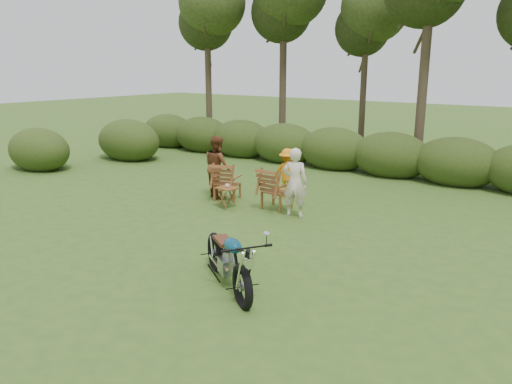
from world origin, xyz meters
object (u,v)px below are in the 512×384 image
Objects in this scene: adult_a at (294,216)px; child at (287,196)px; lawn_chair_left at (227,200)px; side_table at (227,198)px; cup at (227,186)px; adult_b at (218,196)px; lawn_chair_right at (277,209)px; motorcycle at (228,285)px.

child is (-1.10, 1.42, 0.00)m from adult_a.
side_table is at bearing 110.79° from lawn_chair_left.
side_table is 0.30m from cup.
cup is at bearing 169.81° from adult_b.
side_table reaches higher than lawn_chair_left.
cup is 1.83m from adult_a.
lawn_chair_right is 1.25m from side_table.
cup is 0.07× the size of adult_a.
child is (0.61, 1.79, -0.26)m from side_table.
adult_b is 1.86m from child.
motorcycle is at bearing 111.13° from lawn_chair_left.
lawn_chair_left is 8.89× the size of cup.
lawn_chair_right is 1.23m from child.
adult_b is (-0.41, 0.11, 0.00)m from lawn_chair_left.
side_table is at bearing 163.01° from motorcycle.
cup is (0.49, -0.59, 0.56)m from lawn_chair_left.
adult_b reaches higher than side_table.
lawn_chair_left is (-3.31, 4.04, 0.00)m from motorcycle.
motorcycle is 3.90× the size of side_table.
motorcycle is 4.47m from side_table.
lawn_chair_right is at bearing 147.29° from motorcycle.
lawn_chair_left is at bearing 129.00° from side_table.
child is at bearing 146.57° from motorcycle.
child is at bearing -66.67° from lawn_chair_right.
adult_b is (-0.90, 0.69, -0.56)m from cup.
motorcycle reaches higher than lawn_chair_left.
cup is (-2.82, 3.45, 0.56)m from motorcycle.
adult_a reaches higher than side_table.
lawn_chair_right is at bearing 31.89° from cup.
adult_a is (-1.12, 3.82, 0.00)m from motorcycle.
cup is 1.97m from child.
adult_b reaches higher than adult_a.
cup is 0.09× the size of child.
adult_a is (1.70, 0.36, -0.56)m from cup.
lawn_chair_left is 0.77× the size of child.
lawn_chair_left is (-1.52, -0.05, 0.00)m from lawn_chair_right.
side_table is at bearing 68.52° from child.
side_table is 4.63× the size of cup.
child reaches higher than side_table.
child is (-0.43, 1.15, 0.00)m from lawn_chair_right.
motorcycle is 4.47m from lawn_chair_right.
adult_a is at bearing -159.83° from adult_b.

